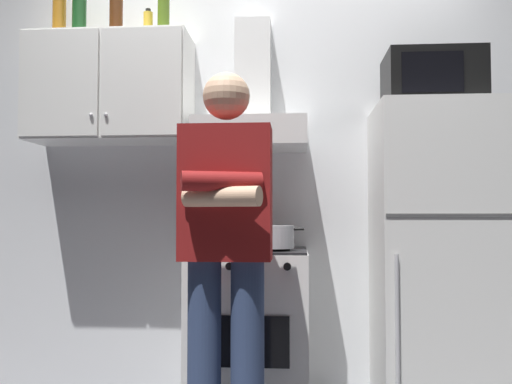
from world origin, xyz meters
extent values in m
cube|color=white|center=(0.00, 0.60, 1.35)|extent=(4.80, 0.10, 2.70)
cube|color=white|center=(-0.85, 0.38, 1.75)|extent=(0.90, 0.34, 0.60)
cube|color=white|center=(-1.07, 0.20, 1.75)|extent=(0.43, 0.01, 0.58)
cube|color=white|center=(-0.62, 0.20, 1.75)|extent=(0.43, 0.01, 0.58)
sphere|color=#B2B2B7|center=(-0.89, 0.19, 1.57)|extent=(0.02, 0.02, 0.02)
sphere|color=#B2B2B7|center=(-0.81, 0.19, 1.57)|extent=(0.02, 0.02, 0.02)
cube|color=white|center=(-0.05, 0.25, 0.42)|extent=(0.60, 0.60, 0.85)
cube|color=black|center=(-0.05, 0.25, 0.86)|extent=(0.59, 0.59, 0.01)
cube|color=black|center=(-0.05, -0.05, 0.45)|extent=(0.42, 0.01, 0.24)
cylinder|color=black|center=(-0.18, 0.13, 0.87)|extent=(0.16, 0.16, 0.01)
cylinder|color=black|center=(0.08, 0.13, 0.87)|extent=(0.16, 0.16, 0.01)
cylinder|color=black|center=(-0.18, 0.37, 0.87)|extent=(0.16, 0.16, 0.01)
cylinder|color=black|center=(0.08, 0.37, 0.87)|extent=(0.16, 0.16, 0.01)
cylinder|color=black|center=(-0.25, -0.06, 0.80)|extent=(0.04, 0.02, 0.04)
cylinder|color=black|center=(-0.12, -0.06, 0.80)|extent=(0.04, 0.02, 0.04)
cylinder|color=black|center=(0.02, -0.06, 0.80)|extent=(0.04, 0.02, 0.04)
cylinder|color=black|center=(0.15, -0.06, 0.80)|extent=(0.04, 0.02, 0.04)
cube|color=white|center=(-0.05, 0.33, 1.47)|extent=(0.60, 0.44, 0.15)
cube|color=white|center=(-0.05, 0.47, 1.85)|extent=(0.20, 0.16, 0.60)
cube|color=white|center=(0.90, 0.25, 0.80)|extent=(0.60, 0.60, 1.60)
cube|color=#4C4C4C|center=(0.90, -0.05, 1.04)|extent=(0.59, 0.01, 0.01)
cylinder|color=silver|center=(0.65, -0.06, 0.56)|extent=(0.02, 0.02, 0.60)
cube|color=black|center=(0.90, 0.27, 1.74)|extent=(0.48, 0.36, 0.28)
cube|color=black|center=(0.86, 0.09, 1.74)|extent=(0.30, 0.01, 0.20)
cylinder|color=navy|center=(-0.19, -0.35, 0.42)|extent=(0.14, 0.14, 0.85)
cylinder|color=navy|center=(-0.01, -0.35, 0.42)|extent=(0.14, 0.14, 0.85)
cube|color=maroon|center=(-0.10, -0.35, 1.13)|extent=(0.38, 0.20, 0.56)
cylinder|color=maroon|center=(-0.10, -0.49, 1.17)|extent=(0.33, 0.17, 0.08)
cylinder|color=#DBAD89|center=(-0.10, -0.49, 1.11)|extent=(0.33, 0.17, 0.08)
sphere|color=#DBAD89|center=(-0.10, -0.35, 1.54)|extent=(0.20, 0.20, 0.20)
cylinder|color=#B7BABF|center=(0.08, 0.13, 0.93)|extent=(0.20, 0.20, 0.11)
cylinder|color=black|center=(-0.05, 0.13, 0.97)|extent=(0.05, 0.01, 0.01)
cylinder|color=black|center=(0.21, 0.13, 0.97)|extent=(0.05, 0.01, 0.01)
cylinder|color=#4C6B19|center=(-0.54, 0.35, 2.17)|extent=(0.07, 0.07, 0.25)
cylinder|color=#B7721E|center=(-1.16, 0.39, 2.20)|extent=(0.08, 0.08, 0.31)
cylinder|color=gold|center=(-0.64, 0.38, 2.12)|extent=(0.05, 0.05, 0.13)
cylinder|color=black|center=(-0.64, 0.38, 2.19)|extent=(0.03, 0.03, 0.02)
cylinder|color=#47230F|center=(-0.83, 0.40, 2.17)|extent=(0.08, 0.08, 0.24)
cylinder|color=#19471E|center=(-1.03, 0.36, 2.22)|extent=(0.08, 0.08, 0.34)
camera|label=1|loc=(0.20, -2.69, 1.03)|focal=39.44mm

